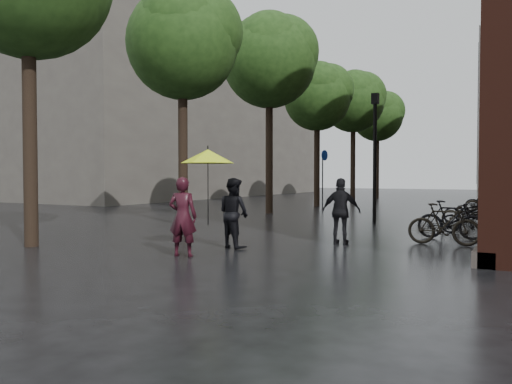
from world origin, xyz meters
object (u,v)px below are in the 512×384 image
Objects in this scene: pedestrian_walking at (341,211)px; lamp_post at (375,144)px; person_burgundy at (183,217)px; person_black at (234,213)px; parked_bicycles at (474,210)px; ad_lightbox at (499,195)px.

lamp_post is at bearing -87.51° from pedestrian_walking.
person_black is (0.30, 1.53, -0.01)m from person_burgundy.
person_black is at bearing -114.43° from parked_bicycles.
person_burgundy is 9.65m from lamp_post.
person_black reaches higher than pedestrian_walking.
person_burgundy is 0.85× the size of ad_lightbox.
ad_lightbox reaches higher than pedestrian_walking.
pedestrian_walking is 0.35× the size of lamp_post.
pedestrian_walking is (2.26, 3.32, -0.02)m from person_burgundy.
parked_bicycles is 6.87× the size of ad_lightbox.
lamp_post reaches higher than pedestrian_walking.
ad_lightbox is (5.28, 11.76, 0.15)m from person_burgundy.
person_burgundy is 0.36× the size of lamp_post.
pedestrian_walking is at bearing -81.88° from lamp_post.
person_burgundy is 0.12× the size of parked_bicycles.
person_black is at bearing -98.09° from lamp_post.
ad_lightbox reaches higher than person_black.
person_black is at bearing 36.66° from pedestrian_walking.
parked_bicycles is at bearing -112.41° from pedestrian_walking.
pedestrian_walking is 6.39m from lamp_post.
pedestrian_walking is 7.90m from parked_bicycles.
person_black is 10.27m from parked_bicycles.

